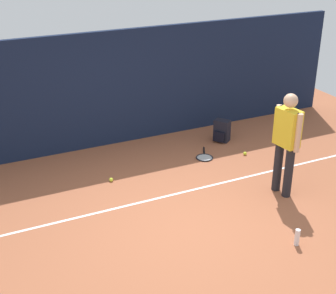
% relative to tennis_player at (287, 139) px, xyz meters
% --- Properties ---
extents(ground_plane, '(12.00, 12.00, 0.00)m').
position_rel_tennis_player_xyz_m(ground_plane, '(-1.83, 0.04, -0.97)').
color(ground_plane, '#9E5638').
extents(back_fence, '(10.00, 0.10, 2.23)m').
position_rel_tennis_player_xyz_m(back_fence, '(-1.83, 3.04, 0.15)').
color(back_fence, '#141E38').
rests_on(back_fence, ground).
extents(court_line, '(9.00, 0.05, 0.00)m').
position_rel_tennis_player_xyz_m(court_line, '(-1.83, 0.68, -0.96)').
color(court_line, white).
rests_on(court_line, ground).
extents(tennis_player, '(0.27, 0.53, 1.70)m').
position_rel_tennis_player_xyz_m(tennis_player, '(0.00, 0.00, 0.00)').
color(tennis_player, black).
rests_on(tennis_player, ground).
extents(tennis_racket, '(0.44, 0.63, 0.03)m').
position_rel_tennis_player_xyz_m(tennis_racket, '(-0.50, 1.67, -0.95)').
color(tennis_racket, black).
rests_on(tennis_racket, ground).
extents(backpack, '(0.38, 0.38, 0.44)m').
position_rel_tennis_player_xyz_m(backpack, '(0.18, 2.20, -0.76)').
color(backpack, black).
rests_on(backpack, ground).
extents(tennis_ball_near_player, '(0.07, 0.07, 0.07)m').
position_rel_tennis_player_xyz_m(tennis_ball_near_player, '(-2.39, 1.53, -0.93)').
color(tennis_ball_near_player, '#CCE033').
rests_on(tennis_ball_near_player, ground).
extents(tennis_ball_by_fence, '(0.07, 0.07, 0.07)m').
position_rel_tennis_player_xyz_m(tennis_ball_by_fence, '(0.25, 1.44, -0.93)').
color(tennis_ball_by_fence, '#CCE033').
rests_on(tennis_ball_by_fence, ground).
extents(water_bottle, '(0.07, 0.07, 0.25)m').
position_rel_tennis_player_xyz_m(water_bottle, '(-0.68, -1.26, -0.84)').
color(water_bottle, white).
rests_on(water_bottle, ground).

